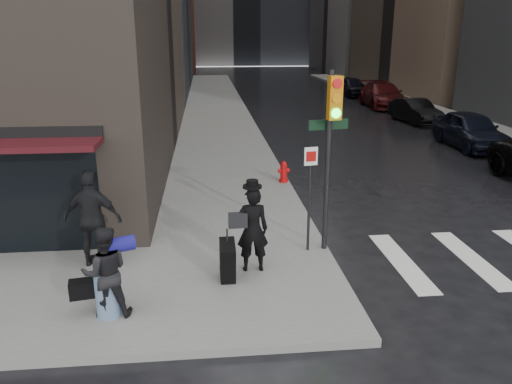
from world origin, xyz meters
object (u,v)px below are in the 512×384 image
(man_overcoat, at_px, (247,234))
(fire_hydrant, at_px, (284,173))
(man_jeans, at_px, (105,272))
(man_greycoat, at_px, (93,219))
(parked_car_2, at_px, (415,111))
(parked_car_3, at_px, (382,95))
(parked_car_4, at_px, (352,86))
(traffic_light, at_px, (329,139))
(parked_car_1, at_px, (470,130))

(man_overcoat, height_order, fire_hydrant, man_overcoat)
(man_jeans, relative_size, man_greycoat, 0.79)
(parked_car_2, bearing_deg, man_greycoat, -135.05)
(man_overcoat, xyz_separation_m, parked_car_3, (11.24, 24.17, -0.14))
(fire_hydrant, distance_m, parked_car_4, 25.99)
(parked_car_2, relative_size, parked_car_4, 0.91)
(fire_hydrant, relative_size, parked_car_4, 0.15)
(traffic_light, relative_size, parked_car_2, 0.97)
(man_overcoat, height_order, man_jeans, man_overcoat)
(man_jeans, xyz_separation_m, parked_car_3, (13.73, 25.56, -0.14))
(man_jeans, bearing_deg, parked_car_1, -146.67)
(man_jeans, relative_size, parked_car_4, 0.36)
(man_greycoat, xyz_separation_m, parked_car_4, (14.08, 29.97, -0.41))
(man_overcoat, bearing_deg, parked_car_1, -134.00)
(traffic_light, xyz_separation_m, parked_car_2, (9.09, 16.82, -2.00))
(traffic_light, distance_m, fire_hydrant, 5.87)
(parked_car_4, bearing_deg, traffic_light, -110.85)
(parked_car_2, bearing_deg, traffic_light, -124.16)
(man_overcoat, xyz_separation_m, traffic_light, (1.79, 0.90, 1.71))
(man_greycoat, bearing_deg, man_jeans, 118.01)
(man_greycoat, distance_m, fire_hydrant, 7.48)
(parked_car_2, bearing_deg, parked_car_4, 83.74)
(man_overcoat, distance_m, traffic_light, 2.64)
(traffic_light, distance_m, parked_car_2, 19.22)
(parked_car_1, bearing_deg, man_greycoat, -140.73)
(man_jeans, relative_size, parked_car_3, 0.29)
(parked_car_3, xyz_separation_m, parked_car_4, (-0.24, 6.44, -0.06))
(fire_hydrant, xyz_separation_m, parked_car_4, (9.28, 24.27, 0.30))
(man_greycoat, distance_m, traffic_light, 5.11)
(fire_hydrant, bearing_deg, parked_car_4, 69.07)
(man_overcoat, xyz_separation_m, parked_car_2, (10.88, 17.72, -0.30))
(fire_hydrant, relative_size, parked_car_3, 0.12)
(man_overcoat, distance_m, parked_car_3, 26.65)
(parked_car_2, height_order, parked_car_4, parked_car_4)
(man_greycoat, height_order, traffic_light, traffic_light)
(man_overcoat, relative_size, parked_car_2, 0.48)
(man_overcoat, relative_size, parked_car_3, 0.34)
(man_jeans, xyz_separation_m, fire_hydrant, (4.20, 7.73, -0.50))
(man_jeans, xyz_separation_m, parked_car_4, (13.49, 32.01, -0.20))
(parked_car_1, xyz_separation_m, parked_car_2, (0.23, 6.44, -0.12))
(man_overcoat, relative_size, fire_hydrant, 2.83)
(man_greycoat, relative_size, parked_car_2, 0.50)
(parked_car_1, bearing_deg, traffic_light, -128.98)
(man_greycoat, height_order, parked_car_1, man_greycoat)
(man_greycoat, distance_m, parked_car_4, 33.11)
(fire_hydrant, distance_m, parked_car_2, 14.62)
(man_jeans, xyz_separation_m, traffic_light, (4.28, 2.30, 1.71))
(man_overcoat, bearing_deg, man_jeans, 28.61)
(parked_car_1, relative_size, parked_car_2, 1.15)
(man_greycoat, bearing_deg, parked_car_1, -130.57)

